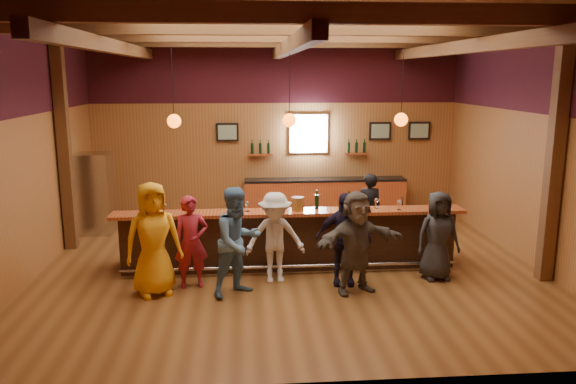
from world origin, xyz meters
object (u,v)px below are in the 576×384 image
object	(u,v)px
bottle_a	(317,202)
customer_orange	(153,239)
customer_white	(275,238)
customer_brown	(356,242)
bar_counter	(290,237)
bartender	(368,210)
back_bar_cabinet	(325,197)
customer_redvest	(191,242)
ice_bucket	(298,204)
customer_denim	(238,242)
customer_navy	(343,239)
stainless_fridge	(96,194)
customer_dark	(438,236)

from	to	relation	value
bottle_a	customer_orange	bearing A→B (deg)	-158.99
customer_white	customer_brown	xyz separation A→B (m)	(1.28, -0.58, 0.06)
bar_counter	bottle_a	world-z (taller)	bottle_a
bartender	bar_counter	bearing A→B (deg)	25.23
bar_counter	customer_orange	size ratio (longest dim) A/B	3.42
back_bar_cabinet	bartender	world-z (taller)	bartender
customer_redvest	customer_white	xyz separation A→B (m)	(1.40, 0.12, 0.01)
customer_brown	bartender	xyz separation A→B (m)	(0.74, 2.43, -0.08)
customer_brown	ice_bucket	bearing A→B (deg)	106.51
bar_counter	customer_orange	distance (m)	2.65
ice_bucket	bottle_a	distance (m)	0.37
bar_counter	bartender	distance (m)	1.98
customer_denim	back_bar_cabinet	bearing A→B (deg)	31.92
ice_bucket	bottle_a	world-z (taller)	bottle_a
customer_navy	bartender	size ratio (longest dim) A/B	1.03
stainless_fridge	bottle_a	xyz separation A→B (m)	(4.59, -2.67, 0.34)
customer_white	customer_dark	bearing A→B (deg)	-5.21
bar_counter	bottle_a	size ratio (longest dim) A/B	18.41
stainless_fridge	customer_dark	size ratio (longest dim) A/B	1.16
customer_dark	customer_brown	bearing A→B (deg)	-165.96
customer_redvest	ice_bucket	distance (m)	2.01
customer_brown	customer_orange	bearing A→B (deg)	157.23
stainless_fridge	bottle_a	world-z (taller)	stainless_fridge
back_bar_cabinet	customer_navy	xyz separation A→B (m)	(-0.37, -4.66, 0.32)
customer_redvest	customer_dark	xyz separation A→B (m)	(4.20, 0.04, 0.00)
back_bar_cabinet	bartender	size ratio (longest dim) A/B	2.61
stainless_fridge	customer_navy	bearing A→B (deg)	-35.62
stainless_fridge	customer_denim	bearing A→B (deg)	-50.45
customer_brown	bartender	size ratio (longest dim) A/B	1.10
ice_bucket	bottle_a	size ratio (longest dim) A/B	0.70
customer_navy	customer_orange	bearing A→B (deg)	-169.48
bartender	ice_bucket	size ratio (longest dim) A/B	6.42
customer_white	bottle_a	size ratio (longest dim) A/B	4.57
customer_denim	bottle_a	bearing A→B (deg)	4.81
customer_denim	customer_dark	world-z (taller)	customer_denim
customer_orange	customer_redvest	size ratio (longest dim) A/B	1.19
customer_white	bottle_a	bearing A→B (deg)	36.23
bartender	customer_brown	bearing A→B (deg)	68.46
customer_dark	ice_bucket	distance (m)	2.50
back_bar_cabinet	customer_dark	xyz separation A→B (m)	(1.30, -4.53, 0.30)
customer_navy	customer_dark	bearing A→B (deg)	11.18
bartender	customer_dark	bearing A→B (deg)	107.45
bar_counter	bottle_a	bearing A→B (deg)	-24.64
back_bar_cabinet	customer_redvest	world-z (taller)	customer_redvest
bar_counter	customer_dark	bearing A→B (deg)	-21.17
customer_white	bottle_a	xyz separation A→B (m)	(0.79, 0.66, 0.46)
customer_redvest	customer_navy	size ratio (longest dim) A/B	0.98
back_bar_cabinet	customer_dark	size ratio (longest dim) A/B	2.58
customer_redvest	customer_orange	bearing A→B (deg)	-163.95
bottle_a	customer_white	bearing A→B (deg)	-140.34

